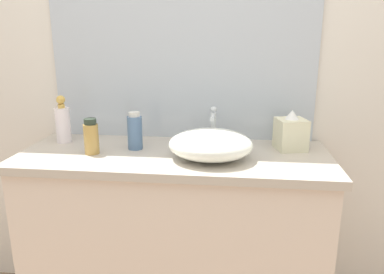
{
  "coord_description": "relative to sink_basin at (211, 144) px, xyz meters",
  "views": [
    {
      "loc": [
        0.19,
        -1.1,
        1.39
      ],
      "look_at": [
        0.01,
        0.41,
        0.97
      ],
      "focal_mm": 34.6,
      "sensor_mm": 36.0,
      "label": 1
    }
  ],
  "objects": [
    {
      "name": "lotion_bottle",
      "position": [
        -0.52,
        0.01,
        0.01
      ],
      "size": [
        0.06,
        0.06,
        0.16
      ],
      "color": "#B08843",
      "rests_on": "vanity_counter"
    },
    {
      "name": "perfume_bottle",
      "position": [
        -0.35,
        0.1,
        0.02
      ],
      "size": [
        0.07,
        0.07,
        0.17
      ],
      "color": "slate",
      "rests_on": "vanity_counter"
    },
    {
      "name": "sink_basin",
      "position": [
        0.0,
        0.0,
        0.0
      ],
      "size": [
        0.35,
        0.31,
        0.12
      ],
      "primitive_type": "ellipsoid",
      "color": "white",
      "rests_on": "vanity_counter"
    },
    {
      "name": "soap_dispenser",
      "position": [
        -0.72,
        0.17,
        0.03
      ],
      "size": [
        0.07,
        0.07,
        0.23
      ],
      "color": "white",
      "rests_on": "vanity_counter"
    },
    {
      "name": "faucet",
      "position": [
        0.0,
        0.17,
        0.05
      ],
      "size": [
        0.03,
        0.13,
        0.18
      ],
      "color": "silver",
      "rests_on": "vanity_counter"
    },
    {
      "name": "bathroom_wall_rear",
      "position": [
        -0.1,
        0.36,
        0.35
      ],
      "size": [
        6.0,
        0.06,
        2.6
      ],
      "primitive_type": "cube",
      "color": "silver",
      "rests_on": "ground"
    },
    {
      "name": "wall_mirror_panel",
      "position": [
        -0.16,
        0.32,
        0.47
      ],
      "size": [
        1.28,
        0.01,
        1.07
      ],
      "primitive_type": "cube",
      "color": "#B2BCC6",
      "rests_on": "vanity_counter"
    },
    {
      "name": "vanity_counter",
      "position": [
        -0.16,
        0.06,
        -0.5
      ],
      "size": [
        1.36,
        0.53,
        0.89
      ],
      "color": "beige",
      "rests_on": "ground"
    },
    {
      "name": "tissue_box",
      "position": [
        0.35,
        0.17,
        0.02
      ],
      "size": [
        0.15,
        0.15,
        0.18
      ],
      "color": "beige",
      "rests_on": "vanity_counter"
    }
  ]
}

